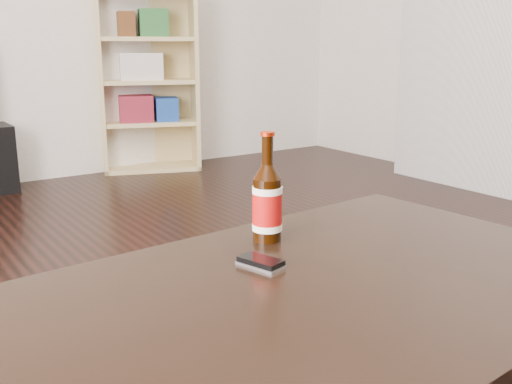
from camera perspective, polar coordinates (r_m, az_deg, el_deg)
bookshelf at (r=4.40m, az=-10.36°, el=10.66°), size 0.75×0.53×1.27m
coffee_table at (r=1.11m, az=4.64°, el=-12.17°), size 1.33×0.84×0.48m
beer_bottle at (r=1.31m, az=1.08°, el=-1.05°), size 0.07×0.07×0.24m
phone at (r=1.19m, az=0.46°, el=-6.73°), size 0.07×0.10×0.02m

